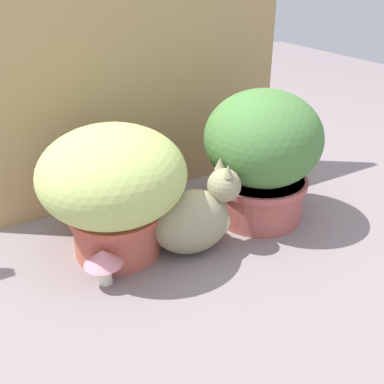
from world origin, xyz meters
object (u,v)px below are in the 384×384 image
Objects in this scene: cat at (196,218)px; grass_planter at (113,185)px; leafy_planter at (262,153)px; mushroom_ornament_pink at (103,260)px.

grass_planter is at bearing 151.26° from cat.
cat is (0.22, -0.12, -0.12)m from grass_planter.
mushroom_ornament_pink is at bearing -172.76° from leafy_planter.
leafy_planter reaches higher than grass_planter.
cat is at bearing -28.74° from grass_planter.
leafy_planter reaches higher than mushroom_ornament_pink.
cat is at bearing 2.10° from mushroom_ornament_pink.
grass_planter is at bearing 53.41° from mushroom_ornament_pink.
leafy_planter is at bearing 12.42° from cat.
cat is (-0.31, -0.07, -0.13)m from leafy_planter.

